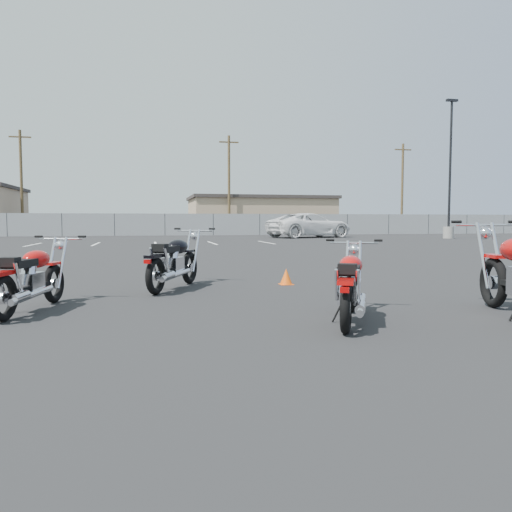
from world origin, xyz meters
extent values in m
plane|color=black|center=(0.00, 0.00, 0.00)|extent=(120.00, 120.00, 0.00)
torus|color=black|center=(-2.72, 0.84, 0.28)|extent=(0.24, 0.57, 0.56)
cylinder|color=silver|center=(-2.72, 0.84, 0.28)|extent=(0.13, 0.17, 0.15)
torus|color=black|center=(-3.05, -0.46, 0.28)|extent=(0.24, 0.57, 0.56)
cylinder|color=silver|center=(-3.05, -0.46, 0.28)|extent=(0.13, 0.17, 0.15)
cube|color=black|center=(-2.88, 0.19, 0.32)|extent=(0.33, 0.97, 0.06)
cube|color=silver|center=(-2.90, 0.14, 0.37)|extent=(0.34, 0.41, 0.28)
cylinder|color=silver|center=(-2.90, 0.14, 0.54)|extent=(0.24, 0.27, 0.25)
ellipsoid|color=#B60C0B|center=(-2.84, 0.35, 0.67)|extent=(0.41, 0.59, 0.24)
cube|color=black|center=(-2.95, -0.08, 0.65)|extent=(0.36, 0.55, 0.09)
cube|color=black|center=(-3.01, -0.31, 0.69)|extent=(0.24, 0.21, 0.11)
cube|color=#B60C0B|center=(-3.05, -0.48, 0.57)|extent=(0.26, 0.42, 0.05)
cube|color=#B60C0B|center=(-2.72, 0.84, 0.57)|extent=(0.19, 0.34, 0.04)
cylinder|color=silver|center=(-2.91, -0.36, 0.51)|extent=(0.09, 0.18, 0.37)
cylinder|color=silver|center=(-3.12, -0.30, 0.51)|extent=(0.09, 0.18, 0.37)
cylinder|color=silver|center=(-2.81, -0.12, 0.26)|extent=(0.33, 1.01, 0.12)
cylinder|color=silver|center=(-2.88, -0.41, 0.28)|extent=(0.19, 0.35, 0.12)
cylinder|color=silver|center=(-2.61, 0.93, 0.58)|extent=(0.13, 0.37, 0.73)
cylinder|color=silver|center=(-2.77, 0.97, 0.58)|extent=(0.13, 0.37, 0.73)
sphere|color=silver|center=(-2.66, 1.10, 0.82)|extent=(0.18, 0.18, 0.15)
cylinder|color=silver|center=(-2.65, 1.11, 0.91)|extent=(0.64, 0.19, 0.03)
cylinder|color=black|center=(-2.34, 1.02, 0.95)|extent=(0.12, 0.06, 0.03)
cylinder|color=black|center=(-2.97, 1.17, 0.95)|extent=(0.12, 0.06, 0.03)
cylinder|color=black|center=(-3.03, 0.13, 0.14)|extent=(0.15, 0.06, 0.28)
torus|color=black|center=(-0.63, 2.65, 0.30)|extent=(0.37, 0.59, 0.61)
cylinder|color=silver|center=(-0.63, 2.65, 0.30)|extent=(0.16, 0.19, 0.16)
torus|color=black|center=(-1.28, 1.33, 0.30)|extent=(0.37, 0.59, 0.61)
cylinder|color=silver|center=(-1.28, 1.33, 0.30)|extent=(0.16, 0.19, 0.16)
cube|color=black|center=(-0.96, 1.99, 0.34)|extent=(0.56, 1.00, 0.06)
cube|color=silver|center=(-0.98, 1.95, 0.40)|extent=(0.42, 0.47, 0.30)
cylinder|color=silver|center=(-0.98, 1.95, 0.59)|extent=(0.29, 0.32, 0.27)
ellipsoid|color=black|center=(-0.88, 2.15, 0.73)|extent=(0.53, 0.66, 0.26)
cube|color=black|center=(-1.09, 1.72, 0.71)|extent=(0.48, 0.61, 0.10)
cube|color=black|center=(-1.20, 1.49, 0.75)|extent=(0.28, 0.26, 0.12)
cube|color=black|center=(-1.29, 1.32, 0.62)|extent=(0.35, 0.46, 0.05)
cube|color=black|center=(-0.63, 2.65, 0.62)|extent=(0.27, 0.37, 0.04)
cylinder|color=silver|center=(-1.10, 1.42, 0.56)|extent=(0.13, 0.19, 0.40)
cylinder|color=silver|center=(-1.32, 1.52, 0.56)|extent=(0.13, 0.19, 0.40)
cylinder|color=silver|center=(-0.94, 1.65, 0.28)|extent=(0.57, 1.04, 0.13)
cylinder|color=silver|center=(-1.09, 1.36, 0.30)|extent=(0.27, 0.37, 0.13)
cylinder|color=silver|center=(-0.50, 2.72, 0.63)|extent=(0.22, 0.38, 0.80)
cylinder|color=silver|center=(-0.66, 2.80, 0.63)|extent=(0.22, 0.38, 0.80)
sphere|color=silver|center=(-0.51, 2.90, 0.89)|extent=(0.22, 0.22, 0.16)
cylinder|color=silver|center=(-0.50, 2.92, 0.99)|extent=(0.65, 0.34, 0.03)
cylinder|color=black|center=(-0.19, 2.75, 1.03)|extent=(0.12, 0.09, 0.04)
cylinder|color=black|center=(-0.83, 3.06, 1.03)|extent=(0.12, 0.09, 0.04)
cylinder|color=black|center=(-1.13, 1.96, 0.15)|extent=(0.15, 0.09, 0.30)
cube|color=#990505|center=(-1.40, 1.08, 0.56)|extent=(0.12, 0.10, 0.06)
torus|color=black|center=(1.19, -0.73, 0.27)|extent=(0.33, 0.53, 0.54)
cylinder|color=silver|center=(1.19, -0.73, 0.27)|extent=(0.14, 0.17, 0.14)
torus|color=black|center=(0.61, -1.91, 0.27)|extent=(0.33, 0.53, 0.54)
cylinder|color=silver|center=(0.61, -1.91, 0.27)|extent=(0.14, 0.17, 0.14)
cube|color=black|center=(0.90, -1.32, 0.31)|extent=(0.50, 0.89, 0.05)
cube|color=silver|center=(0.88, -1.36, 0.36)|extent=(0.38, 0.42, 0.27)
cylinder|color=silver|center=(0.88, -1.36, 0.52)|extent=(0.26, 0.28, 0.24)
ellipsoid|color=#B60C0B|center=(0.97, -1.17, 0.65)|extent=(0.48, 0.59, 0.23)
cube|color=black|center=(0.78, -1.56, 0.63)|extent=(0.43, 0.55, 0.09)
cube|color=black|center=(0.68, -1.76, 0.67)|extent=(0.25, 0.23, 0.11)
cube|color=#B60C0B|center=(0.61, -1.92, 0.56)|extent=(0.31, 0.41, 0.05)
cube|color=#B60C0B|center=(1.19, -0.73, 0.56)|extent=(0.24, 0.33, 0.04)
cylinder|color=silver|center=(0.77, -1.83, 0.50)|extent=(0.11, 0.17, 0.35)
cylinder|color=silver|center=(0.58, -1.74, 0.50)|extent=(0.11, 0.17, 0.35)
cylinder|color=silver|center=(0.91, -1.62, 0.25)|extent=(0.51, 0.93, 0.12)
cylinder|color=silver|center=(0.78, -1.88, 0.27)|extent=(0.24, 0.33, 0.12)
cylinder|color=silver|center=(1.31, -0.67, 0.56)|extent=(0.19, 0.34, 0.71)
cylinder|color=silver|center=(1.16, -0.60, 0.56)|extent=(0.19, 0.34, 0.71)
sphere|color=silver|center=(1.30, -0.50, 0.79)|extent=(0.19, 0.19, 0.14)
cylinder|color=silver|center=(1.31, -0.49, 0.88)|extent=(0.58, 0.30, 0.03)
cylinder|color=black|center=(1.58, -0.64, 0.92)|extent=(0.11, 0.08, 0.03)
cylinder|color=black|center=(1.02, -0.36, 0.92)|extent=(0.11, 0.08, 0.03)
cylinder|color=black|center=(0.75, -1.34, 0.14)|extent=(0.14, 0.08, 0.27)
cube|color=#990505|center=(0.50, -2.13, 0.50)|extent=(0.10, 0.09, 0.05)
torus|color=black|center=(3.19, -0.84, 0.34)|extent=(0.28, 0.70, 0.69)
cylinder|color=silver|center=(3.19, -0.84, 0.34)|extent=(0.15, 0.20, 0.18)
cube|color=#B60C0B|center=(3.19, -0.84, 0.70)|extent=(0.23, 0.41, 0.05)
cylinder|color=silver|center=(3.32, -0.73, 0.71)|extent=(0.15, 0.46, 0.90)
cylinder|color=silver|center=(3.12, -0.68, 0.71)|extent=(0.15, 0.46, 0.90)
sphere|color=silver|center=(3.26, -0.53, 1.01)|extent=(0.22, 0.22, 0.18)
cylinder|color=silver|center=(3.26, -0.51, 1.12)|extent=(0.79, 0.21, 0.03)
cylinder|color=black|center=(2.87, -0.44, 1.16)|extent=(0.14, 0.07, 0.04)
cone|color=#FF5C0D|center=(1.11, 2.15, 0.15)|extent=(0.23, 0.23, 0.28)
cube|color=#FF5C0D|center=(1.11, 2.15, 0.00)|extent=(0.25, 0.25, 0.01)
cylinder|color=gray|center=(18.75, 23.85, 0.40)|extent=(0.70, 0.70, 0.80)
cylinder|color=black|center=(18.75, 23.85, 5.01)|extent=(0.16, 0.16, 8.41)
cube|color=black|center=(18.75, 23.85, 9.29)|extent=(0.80, 0.25, 0.15)
cube|color=gray|center=(0.00, 35.00, 0.90)|extent=(80.00, 0.04, 1.80)
cylinder|color=black|center=(-12.00, 35.00, 0.90)|extent=(0.06, 0.06, 1.80)
cylinder|color=black|center=(-8.00, 35.00, 0.90)|extent=(0.06, 0.06, 1.80)
cylinder|color=black|center=(-4.00, 35.00, 0.90)|extent=(0.06, 0.06, 1.80)
cylinder|color=black|center=(0.00, 35.00, 0.90)|extent=(0.06, 0.06, 1.80)
cylinder|color=black|center=(4.00, 35.00, 0.90)|extent=(0.06, 0.06, 1.80)
cylinder|color=black|center=(8.00, 35.00, 0.90)|extent=(0.06, 0.06, 1.80)
cylinder|color=black|center=(12.00, 35.00, 0.90)|extent=(0.06, 0.06, 1.80)
cylinder|color=black|center=(16.00, 35.00, 0.90)|extent=(0.06, 0.06, 1.80)
cylinder|color=black|center=(20.00, 35.00, 0.90)|extent=(0.06, 0.06, 1.80)
cylinder|color=black|center=(24.00, 35.00, 0.90)|extent=(0.06, 0.06, 1.80)
cylinder|color=black|center=(28.00, 35.00, 0.90)|extent=(0.06, 0.06, 1.80)
cylinder|color=black|center=(32.00, 35.00, 0.90)|extent=(0.06, 0.06, 1.80)
cube|color=tan|center=(10.00, 44.00, 1.70)|extent=(14.00, 9.00, 3.40)
cube|color=#36302D|center=(10.00, 44.00, 3.55)|extent=(14.40, 9.40, 0.30)
cylinder|color=#483821|center=(-12.00, 40.00, 4.50)|extent=(0.24, 0.24, 9.00)
cube|color=#483821|center=(-12.00, 40.00, 8.40)|extent=(1.80, 0.12, 0.12)
cylinder|color=#483821|center=(6.00, 39.00, 4.50)|extent=(0.24, 0.24, 9.00)
cube|color=#483821|center=(6.00, 39.00, 8.40)|extent=(1.80, 0.12, 0.12)
cylinder|color=#483821|center=(24.00, 40.00, 4.50)|extent=(0.24, 0.24, 9.00)
cube|color=#483821|center=(24.00, 40.00, 8.40)|extent=(1.80, 0.12, 0.12)
cube|color=silver|center=(-7.00, 20.00, 0.00)|extent=(0.12, 4.00, 0.01)
cube|color=silver|center=(-4.00, 20.00, 0.00)|extent=(0.12, 4.00, 0.01)
cube|color=silver|center=(-1.00, 20.00, 0.00)|extent=(0.12, 4.00, 0.01)
cube|color=silver|center=(2.00, 20.00, 0.00)|extent=(0.12, 4.00, 0.01)
cube|color=silver|center=(5.00, 20.00, 0.00)|extent=(0.12, 4.00, 0.01)
imported|color=white|center=(10.05, 27.67, 1.38)|extent=(4.98, 7.80, 2.76)
camera|label=1|loc=(-1.39, -6.72, 1.17)|focal=35.00mm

